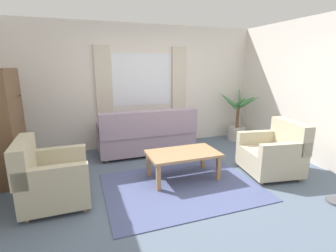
{
  "coord_description": "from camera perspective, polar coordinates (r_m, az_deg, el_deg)",
  "views": [
    {
      "loc": [
        -1.34,
        -3.13,
        1.77
      ],
      "look_at": [
        0.04,
        0.7,
        0.77
      ],
      "focal_mm": 26.79,
      "sensor_mm": 36.0,
      "label": 1
    }
  ],
  "objects": [
    {
      "name": "window_with_curtains",
      "position": [
        5.49,
        -5.74,
        10.37
      ],
      "size": [
        1.98,
        0.07,
        1.4
      ],
      "color": "white"
    },
    {
      "name": "ground_plane",
      "position": [
        3.84,
        3.04,
        -13.67
      ],
      "size": [
        6.24,
        6.24,
        0.0
      ],
      "primitive_type": "plane",
      "color": "slate"
    },
    {
      "name": "couch",
      "position": [
        5.1,
        -4.86,
        -2.23
      ],
      "size": [
        1.9,
        0.82,
        0.92
      ],
      "rotation": [
        0.0,
        0.0,
        3.14
      ],
      "color": "#998499",
      "rests_on": "ground_plane"
    },
    {
      "name": "bookshelf",
      "position": [
        4.55,
        -32.04,
        -0.82
      ],
      "size": [
        0.3,
        0.94,
        1.72
      ],
      "rotation": [
        0.0,
        0.0,
        -1.57
      ],
      "color": "brown",
      "rests_on": "ground_plane"
    },
    {
      "name": "coffee_table",
      "position": [
        3.96,
        3.44,
        -6.76
      ],
      "size": [
        1.1,
        0.64,
        0.44
      ],
      "color": "#A87F56",
      "rests_on": "ground_plane"
    },
    {
      "name": "potted_plant",
      "position": [
        6.19,
        15.53,
        1.19
      ],
      "size": [
        1.07,
        1.05,
        1.26
      ],
      "color": "#B7B2A8",
      "rests_on": "ground_plane"
    },
    {
      "name": "armchair_left",
      "position": [
        3.61,
        -25.23,
        -10.67
      ],
      "size": [
        0.83,
        0.85,
        0.88
      ],
      "rotation": [
        0.0,
        0.0,
        1.58
      ],
      "color": "#BCB293",
      "rests_on": "ground_plane"
    },
    {
      "name": "wall_right",
      "position": [
        5.1,
        32.17,
        6.41
      ],
      "size": [
        0.12,
        4.4,
        2.6
      ],
      "primitive_type": "cube",
      "color": "silver",
      "rests_on": "ground_plane"
    },
    {
      "name": "armchair_right",
      "position": [
        4.49,
        22.91,
        -5.7
      ],
      "size": [
        0.94,
        0.96,
        0.88
      ],
      "rotation": [
        0.0,
        0.0,
        -1.73
      ],
      "color": "#BCB293",
      "rests_on": "ground_plane"
    },
    {
      "name": "wall_back",
      "position": [
        5.58,
        -5.91,
        8.88
      ],
      "size": [
        5.32,
        0.12,
        2.6
      ],
      "primitive_type": "cube",
      "color": "silver",
      "rests_on": "ground_plane"
    },
    {
      "name": "area_rug",
      "position": [
        3.84,
        3.04,
        -13.59
      ],
      "size": [
        2.22,
        1.68,
        0.01
      ],
      "primitive_type": "cube",
      "color": "#4C5684",
      "rests_on": "ground_plane"
    }
  ]
}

